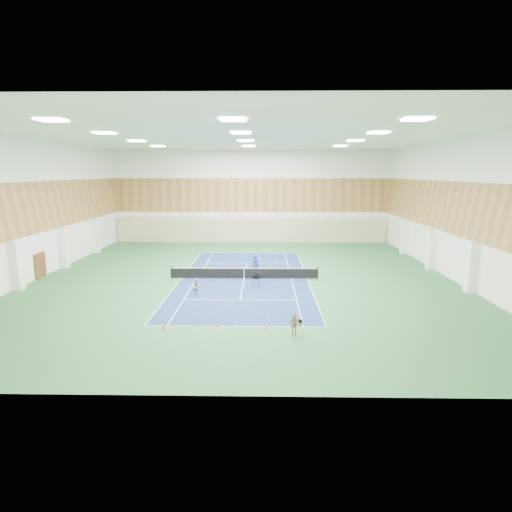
{
  "coord_description": "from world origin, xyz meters",
  "views": [
    {
      "loc": [
        1.73,
        -36.25,
        9.12
      ],
      "look_at": [
        1.03,
        0.02,
        2.0
      ],
      "focal_mm": 30.0,
      "sensor_mm": 36.0,
      "label": 1
    }
  ],
  "objects_px": {
    "child_court": "(196,287)",
    "ball_cart": "(256,280)",
    "tennis_net": "(244,272)",
    "coach": "(255,265)",
    "child_apron": "(294,325)"
  },
  "relations": [
    {
      "from": "tennis_net",
      "to": "child_court",
      "type": "distance_m",
      "value": 6.18
    },
    {
      "from": "coach",
      "to": "ball_cart",
      "type": "distance_m",
      "value": 3.73
    },
    {
      "from": "ball_cart",
      "to": "child_court",
      "type": "bearing_deg",
      "value": -128.7
    },
    {
      "from": "coach",
      "to": "child_court",
      "type": "xyz_separation_m",
      "value": [
        -4.3,
        -6.5,
        -0.31
      ]
    },
    {
      "from": "coach",
      "to": "child_apron",
      "type": "bearing_deg",
      "value": 109.06
    },
    {
      "from": "tennis_net",
      "to": "child_apron",
      "type": "height_order",
      "value": "child_apron"
    },
    {
      "from": "tennis_net",
      "to": "coach",
      "type": "distance_m",
      "value": 1.65
    },
    {
      "from": "child_apron",
      "to": "ball_cart",
      "type": "bearing_deg",
      "value": 83.78
    },
    {
      "from": "tennis_net",
      "to": "child_apron",
      "type": "distance_m",
      "value": 13.64
    },
    {
      "from": "child_apron",
      "to": "ball_cart",
      "type": "xyz_separation_m",
      "value": [
        -2.34,
        10.81,
        -0.18
      ]
    },
    {
      "from": "child_court",
      "to": "child_apron",
      "type": "distance_m",
      "value": 10.51
    },
    {
      "from": "child_court",
      "to": "ball_cart",
      "type": "height_order",
      "value": "child_court"
    },
    {
      "from": "child_apron",
      "to": "ball_cart",
      "type": "distance_m",
      "value": 11.07
    },
    {
      "from": "child_court",
      "to": "ball_cart",
      "type": "relative_size",
      "value": 1.31
    },
    {
      "from": "coach",
      "to": "child_apron",
      "type": "distance_m",
      "value": 14.73
    }
  ]
}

